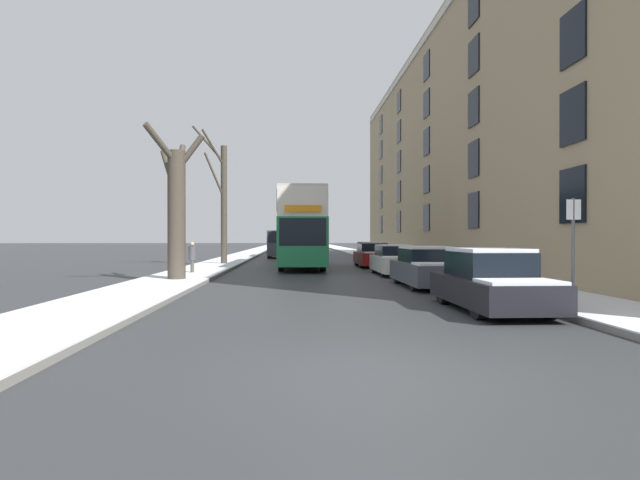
# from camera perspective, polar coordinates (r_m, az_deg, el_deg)

# --- Properties ---
(ground_plane) EXTENTS (320.00, 320.00, 0.00)m
(ground_plane) POSITION_cam_1_polar(r_m,az_deg,el_deg) (6.73, 7.97, -14.91)
(ground_plane) COLOR #303335
(sidewalk_left) EXTENTS (2.84, 130.00, 0.16)m
(sidewalk_left) POSITION_cam_1_polar(r_m,az_deg,el_deg) (59.59, -7.61, -1.36)
(sidewalk_left) COLOR slate
(sidewalk_left) RESTS_ON ground
(sidewalk_right) EXTENTS (2.84, 130.00, 0.16)m
(sidewalk_right) POSITION_cam_1_polar(r_m,az_deg,el_deg) (59.84, 3.92, -1.35)
(sidewalk_right) COLOR slate
(sidewalk_right) RESTS_ON ground
(terrace_facade_right) EXTENTS (9.10, 48.27, 15.38)m
(terrace_facade_right) POSITION_cam_1_polar(r_m,az_deg,el_deg) (35.09, 19.34, 9.97)
(terrace_facade_right) COLOR tan
(terrace_facade_right) RESTS_ON ground
(bare_tree_left_0) EXTENTS (2.09, 2.83, 6.02)m
(bare_tree_left_0) POSITION_cam_1_polar(r_m,az_deg,el_deg) (20.30, -16.10, 3.58)
(bare_tree_left_0) COLOR #423A30
(bare_tree_left_0) RESTS_ON ground
(bare_tree_left_1) EXTENTS (2.06, 2.44, 8.64)m
(bare_tree_left_1) POSITION_cam_1_polar(r_m,az_deg,el_deg) (31.87, -11.08, 4.64)
(bare_tree_left_1) COLOR #423A30
(bare_tree_left_1) RESTS_ON ground
(double_decker_bus) EXTENTS (2.56, 10.71, 4.40)m
(double_decker_bus) POSITION_cam_1_polar(r_m,az_deg,el_deg) (29.35, -2.17, 1.67)
(double_decker_bus) COLOR #1E7A47
(double_decker_bus) RESTS_ON ground
(parked_car_0) EXTENTS (1.81, 4.27, 1.51)m
(parked_car_0) POSITION_cam_1_polar(r_m,az_deg,el_deg) (12.79, 18.94, -4.58)
(parked_car_0) COLOR black
(parked_car_0) RESTS_ON ground
(parked_car_1) EXTENTS (1.80, 4.53, 1.45)m
(parked_car_1) POSITION_cam_1_polar(r_m,az_deg,el_deg) (18.30, 12.09, -3.15)
(parked_car_1) COLOR #474C56
(parked_car_1) RESTS_ON ground
(parked_car_2) EXTENTS (1.70, 4.38, 1.43)m
(parked_car_2) POSITION_cam_1_polar(r_m,az_deg,el_deg) (23.92, 8.47, -2.36)
(parked_car_2) COLOR silver
(parked_car_2) RESTS_ON ground
(parked_car_3) EXTENTS (1.80, 4.51, 1.51)m
(parked_car_3) POSITION_cam_1_polar(r_m,az_deg,el_deg) (30.42, 5.99, -1.75)
(parked_car_3) COLOR maroon
(parked_car_3) RESTS_ON ground
(oncoming_van) EXTENTS (1.92, 5.16, 2.37)m
(oncoming_van) POSITION_cam_1_polar(r_m,az_deg,el_deg) (44.06, -4.68, -0.37)
(oncoming_van) COLOR #333842
(oncoming_van) RESTS_ON ground
(pedestrian_left_sidewalk) EXTENTS (0.34, 0.34, 1.57)m
(pedestrian_left_sidewalk) POSITION_cam_1_polar(r_m,az_deg,el_deg) (23.90, -14.39, -1.91)
(pedestrian_left_sidewalk) COLOR #4C4742
(pedestrian_left_sidewalk) RESTS_ON ground
(street_sign_post) EXTENTS (0.32, 0.07, 2.63)m
(street_sign_post) POSITION_cam_1_polar(r_m,az_deg,el_deg) (12.25, 26.96, -0.97)
(street_sign_post) COLOR #4C4F54
(street_sign_post) RESTS_ON ground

